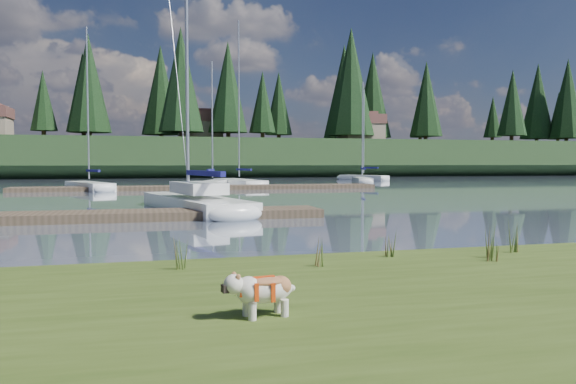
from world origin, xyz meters
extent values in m
plane|color=slate|center=(0.00, 30.00, 0.00)|extent=(200.00, 200.00, 0.00)
cube|color=#3D521B|center=(0.00, -6.00, 0.17)|extent=(60.00, 9.00, 0.35)
cube|color=black|center=(0.00, 73.00, 2.50)|extent=(200.00, 20.00, 5.00)
cylinder|color=silver|center=(-1.19, -5.34, 0.44)|extent=(0.09, 0.09, 0.18)
cylinder|color=silver|center=(-1.22, -5.16, 0.44)|extent=(0.09, 0.09, 0.18)
cylinder|color=silver|center=(-0.83, -5.28, 0.44)|extent=(0.09, 0.09, 0.18)
cylinder|color=silver|center=(-0.86, -5.10, 0.44)|extent=(0.09, 0.09, 0.18)
ellipsoid|color=silver|center=(-1.02, -5.22, 0.63)|extent=(0.63, 0.39, 0.28)
ellipsoid|color=#A8683F|center=(-1.02, -5.22, 0.72)|extent=(0.45, 0.34, 0.10)
ellipsoid|color=silver|center=(-1.37, -5.28, 0.72)|extent=(0.24, 0.25, 0.21)
cube|color=black|center=(-1.46, -5.29, 0.68)|extent=(0.08, 0.11, 0.08)
cube|color=white|center=(-0.20, 12.26, 0.22)|extent=(3.97, 9.25, 0.70)
ellipsoid|color=white|center=(-1.18, 16.66, 0.22)|extent=(2.46, 2.83, 0.70)
cylinder|color=silver|center=(-0.38, 13.06, 7.63)|extent=(0.14, 0.14, 13.66)
cube|color=navy|center=(0.09, 10.96, 1.55)|extent=(1.09, 4.04, 0.20)
cube|color=white|center=(-0.09, 11.76, 0.95)|extent=(2.12, 3.51, 0.45)
cube|color=#4C3D2C|center=(-4.00, 9.00, 0.15)|extent=(16.00, 2.00, 0.30)
cube|color=#4C3D2C|center=(2.00, 30.00, 0.15)|extent=(26.00, 2.20, 0.30)
cube|color=white|center=(-5.92, 31.52, 0.22)|extent=(3.99, 7.00, 0.70)
ellipsoid|color=white|center=(-7.19, 34.73, 0.22)|extent=(2.09, 2.30, 0.70)
cylinder|color=silver|center=(-5.92, 31.52, 6.19)|extent=(0.12, 0.12, 10.78)
cube|color=navy|center=(-5.58, 30.64, 1.40)|extent=(1.19, 2.63, 0.20)
cube|color=white|center=(3.05, 32.69, 0.22)|extent=(2.98, 5.80, 0.70)
ellipsoid|color=white|center=(3.93, 35.40, 0.22)|extent=(1.66, 1.86, 0.70)
cylinder|color=silver|center=(3.05, 32.69, 5.27)|extent=(0.12, 0.12, 8.94)
cube|color=navy|center=(2.82, 31.96, 1.40)|extent=(0.89, 2.21, 0.20)
cube|color=white|center=(5.62, 35.48, 0.22)|extent=(3.33, 8.59, 0.70)
ellipsoid|color=white|center=(4.90, 39.61, 0.22)|extent=(2.20, 2.57, 0.70)
cylinder|color=silver|center=(5.62, 35.48, 7.25)|extent=(0.12, 0.12, 12.90)
cube|color=navy|center=(5.82, 34.36, 1.40)|extent=(0.77, 3.32, 0.20)
cube|color=white|center=(17.81, 38.34, 0.22)|extent=(2.66, 5.77, 0.70)
ellipsoid|color=white|center=(18.52, 41.06, 0.22)|extent=(1.58, 1.80, 0.70)
cylinder|color=silver|center=(17.81, 38.34, 5.14)|extent=(0.12, 0.12, 8.68)
cube|color=navy|center=(17.61, 37.59, 1.40)|extent=(0.76, 2.22, 0.20)
cube|color=white|center=(21.71, 47.52, 0.22)|extent=(4.00, 6.20, 0.70)
ellipsoid|color=white|center=(20.34, 50.31, 0.22)|extent=(1.96, 2.12, 0.70)
cylinder|color=silver|center=(21.71, 47.52, 5.43)|extent=(0.12, 0.12, 9.26)
cube|color=navy|center=(22.08, 46.76, 1.40)|extent=(1.27, 2.31, 0.20)
cone|color=#475B23|center=(0.39, -2.64, 0.62)|extent=(0.03, 0.03, 0.55)
cone|color=brown|center=(0.50, -2.71, 0.57)|extent=(0.03, 0.03, 0.44)
cone|color=#475B23|center=(0.45, -2.61, 0.65)|extent=(0.03, 0.03, 0.60)
cone|color=brown|center=(0.53, -2.67, 0.54)|extent=(0.03, 0.03, 0.38)
cone|color=#475B23|center=(0.41, -2.72, 0.60)|extent=(0.03, 0.03, 0.49)
cone|color=#475B23|center=(1.76, -2.09, 0.60)|extent=(0.03, 0.03, 0.49)
cone|color=brown|center=(1.87, -2.16, 0.55)|extent=(0.03, 0.03, 0.39)
cone|color=#475B23|center=(1.82, -2.06, 0.62)|extent=(0.03, 0.03, 0.54)
cone|color=brown|center=(1.90, -2.12, 0.52)|extent=(0.03, 0.03, 0.35)
cone|color=#475B23|center=(1.78, -2.17, 0.57)|extent=(0.03, 0.03, 0.44)
cone|color=#475B23|center=(3.41, -2.61, 0.64)|extent=(0.03, 0.03, 0.59)
cone|color=brown|center=(3.52, -2.68, 0.58)|extent=(0.03, 0.03, 0.47)
cone|color=#475B23|center=(3.47, -2.58, 0.67)|extent=(0.03, 0.03, 0.65)
cone|color=brown|center=(3.55, -2.64, 0.56)|extent=(0.03, 0.03, 0.41)
cone|color=#475B23|center=(3.43, -2.69, 0.61)|extent=(0.03, 0.03, 0.53)
cone|color=#475B23|center=(-1.78, -2.38, 0.60)|extent=(0.03, 0.03, 0.51)
cone|color=brown|center=(-1.67, -2.45, 0.55)|extent=(0.03, 0.03, 0.41)
cone|color=#475B23|center=(-1.72, -2.35, 0.63)|extent=(0.03, 0.03, 0.56)
cone|color=brown|center=(-1.64, -2.41, 0.53)|extent=(0.03, 0.03, 0.36)
cone|color=#475B23|center=(-1.76, -2.46, 0.58)|extent=(0.03, 0.03, 0.46)
cone|color=#475B23|center=(3.24, -2.91, 0.55)|extent=(0.03, 0.03, 0.40)
cone|color=brown|center=(3.35, -2.98, 0.51)|extent=(0.03, 0.03, 0.32)
cone|color=#475B23|center=(3.30, -2.88, 0.57)|extent=(0.03, 0.03, 0.45)
cone|color=brown|center=(3.38, -2.94, 0.49)|extent=(0.03, 0.03, 0.28)
cone|color=#475B23|center=(3.26, -2.99, 0.53)|extent=(0.03, 0.03, 0.36)
cone|color=#475B23|center=(4.15, -2.22, 0.62)|extent=(0.03, 0.03, 0.54)
cone|color=brown|center=(4.26, -2.29, 0.57)|extent=(0.03, 0.03, 0.43)
cone|color=#475B23|center=(4.21, -2.19, 0.65)|extent=(0.03, 0.03, 0.59)
cone|color=brown|center=(4.29, -2.25, 0.54)|extent=(0.03, 0.03, 0.38)
cone|color=#475B23|center=(4.17, -2.30, 0.59)|extent=(0.03, 0.03, 0.49)
cube|color=#33281C|center=(0.00, -1.60, 0.07)|extent=(60.00, 0.50, 0.14)
cylinder|color=#382619|center=(-10.00, 72.00, 5.90)|extent=(0.60, 0.60, 1.80)
cone|color=black|center=(-10.00, 72.00, 11.75)|extent=(4.84, 4.84, 11.00)
cylinder|color=#382619|center=(3.00, 66.00, 5.90)|extent=(0.60, 0.60, 1.80)
cone|color=black|center=(3.00, 66.00, 13.10)|extent=(6.16, 6.16, 14.00)
cylinder|color=#382619|center=(15.00, 70.00, 5.90)|extent=(0.60, 0.60, 1.80)
cone|color=black|center=(15.00, 70.00, 10.85)|extent=(3.96, 3.96, 9.00)
cylinder|color=#382619|center=(28.00, 68.00, 5.90)|extent=(0.60, 0.60, 1.80)
cone|color=black|center=(28.00, 68.00, 14.00)|extent=(7.04, 7.04, 16.00)
cylinder|color=#382619|center=(42.00, 71.00, 5.90)|extent=(0.60, 0.60, 1.80)
cone|color=black|center=(42.00, 71.00, 12.20)|extent=(5.28, 5.28, 12.00)
cylinder|color=#382619|center=(55.00, 67.00, 5.90)|extent=(0.60, 0.60, 1.80)
cone|color=black|center=(55.00, 67.00, 11.52)|extent=(4.62, 4.62, 10.50)
cylinder|color=#382619|center=(68.00, 70.00, 5.90)|extent=(0.60, 0.60, 1.80)
cone|color=black|center=(68.00, 70.00, 12.88)|extent=(5.94, 5.94, 13.50)
cube|color=gray|center=(6.00, 71.00, 6.40)|extent=(6.00, 5.00, 2.80)
cube|color=brown|center=(6.00, 71.00, 8.50)|extent=(6.30, 5.30, 1.40)
cube|color=brown|center=(6.00, 71.00, 9.30)|extent=(4.20, 3.60, 0.70)
cube|color=gray|center=(30.00, 69.00, 6.40)|extent=(6.00, 5.00, 2.80)
cube|color=brown|center=(30.00, 69.00, 8.50)|extent=(6.30, 5.30, 1.40)
cube|color=brown|center=(30.00, 69.00, 9.30)|extent=(4.20, 3.60, 0.70)
camera|label=1|loc=(-2.26, -10.91, 1.96)|focal=35.00mm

